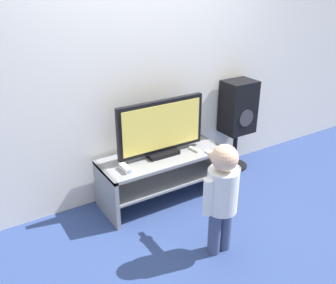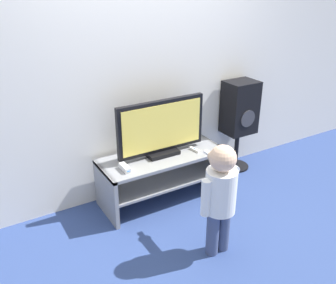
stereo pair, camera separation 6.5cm
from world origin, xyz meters
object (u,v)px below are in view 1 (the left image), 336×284
at_px(child, 222,191).
at_px(remote_primary, 194,149).
at_px(speaker_tower, 238,110).
at_px(game_console, 125,168).
at_px(television, 161,129).

bearing_deg(child, remote_primary, 67.85).
distance_m(remote_primary, speaker_tower, 0.80).
bearing_deg(child, speaker_tower, 44.06).
distance_m(game_console, remote_primary, 0.76).
distance_m(game_console, child, 0.92).
height_order(television, remote_primary, television).
relative_size(remote_primary, speaker_tower, 0.13).
bearing_deg(game_console, remote_primary, 0.92).
bearing_deg(game_console, speaker_tower, 8.65).
relative_size(child, speaker_tower, 0.92).
bearing_deg(child, game_console, 117.72).
xyz_separation_m(television, speaker_tower, (1.06, 0.12, -0.04)).
bearing_deg(child, television, 89.09).
height_order(television, speaker_tower, speaker_tower).
xyz_separation_m(game_console, child, (0.43, -0.81, 0.05)).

